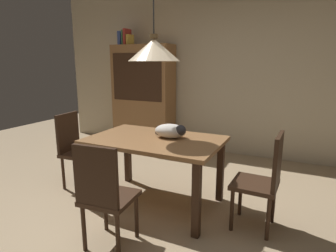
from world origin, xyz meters
The scene contains 13 objects.
ground centered at (0.00, 0.00, 0.00)m, with size 10.00×10.00×0.00m, color tan.
back_wall centered at (0.00, 2.65, 1.45)m, with size 6.40×0.10×2.90m, color beige.
dining_table centered at (-0.10, 0.44, 0.65)m, with size 1.40×0.90×0.75m.
chair_near_front centered at (-0.09, -0.44, 0.51)m, with size 0.43×0.43×0.93m.
chair_left_side centered at (-1.22, 0.43, 0.51)m, with size 0.43×0.43×0.93m.
chair_right_side centered at (1.03, 0.44, 0.51)m, with size 0.41×0.41×0.93m.
cat_sleeping centered at (0.05, 0.54, 0.83)m, with size 0.39×0.26×0.16m.
pendant_lamp centered at (-0.10, 0.44, 1.66)m, with size 0.52×0.52×1.30m.
hutch_bookcase centered at (-1.34, 2.32, 0.89)m, with size 1.12×0.45×1.85m.
book_blue_wide centered at (-1.77, 2.32, 1.97)m, with size 0.06×0.24×0.24m, color #384C93.
book_green_slim centered at (-1.71, 2.32, 1.98)m, with size 0.03×0.20×0.26m, color #427A4C.
book_red_tall centered at (-1.66, 2.32, 1.99)m, with size 0.04×0.22×0.28m, color #B73833.
book_yellow_short centered at (-1.60, 2.32, 1.94)m, with size 0.04×0.20×0.18m, color gold.
Camera 1 is at (1.28, -2.09, 1.53)m, focal length 30.02 mm.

